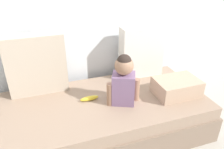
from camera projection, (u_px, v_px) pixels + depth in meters
ground_plane at (104, 132)px, 2.17m from camera, size 12.00×12.00×0.00m
couch at (104, 117)px, 2.09m from camera, size 1.90×0.91×0.37m
throw_pillow_left at (37, 64)px, 2.02m from camera, size 0.52×0.16×0.56m
throw_pillow_right at (141, 52)px, 2.32m from camera, size 0.45×0.16×0.54m
toddler at (124, 80)px, 1.88m from camera, size 0.30×0.22×0.45m
banana at (89, 98)px, 1.99m from camera, size 0.17×0.05×0.04m
folded_blanket at (177, 87)px, 2.06m from camera, size 0.40×0.28×0.15m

